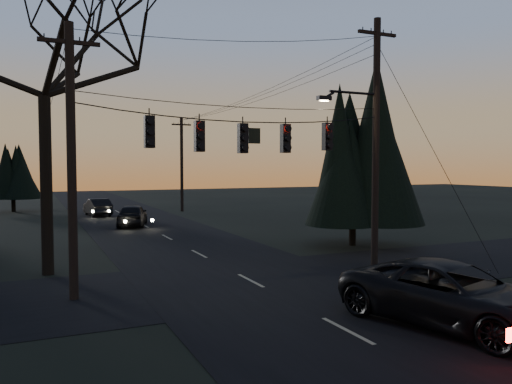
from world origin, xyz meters
name	(u,v)px	position (x,y,z in m)	size (l,w,h in m)	color
main_road	(176,242)	(0.00, 20.00, 0.01)	(8.00, 120.00, 0.02)	black
cross_road	(251,281)	(0.00, 10.00, 0.01)	(60.00, 7.00, 0.02)	black
utility_pole_right	(374,268)	(5.50, 10.00, 0.00)	(5.00, 0.30, 10.00)	black
utility_pole_left	(74,299)	(-6.00, 10.00, 0.00)	(1.80, 0.30, 8.50)	black
utility_pole_far_r	(182,211)	(5.50, 38.00, 0.00)	(1.80, 0.30, 8.50)	black
utility_pole_far_l	(44,209)	(-6.00, 46.00, 0.00)	(0.30, 0.30, 8.00)	black
span_signal_assembly	(244,136)	(-0.24, 10.00, 5.20)	(11.50, 0.44, 1.64)	black
bare_tree_left	(43,23)	(-6.61, 14.19, 9.48)	(9.70, 9.70, 13.55)	black
evergreen_right	(353,150)	(8.13, 15.23, 4.99)	(4.65, 4.65, 8.78)	black
evergreen_dist	(13,175)	(-8.56, 43.86, 3.31)	(3.80, 3.80, 5.44)	black
suv_near	(452,295)	(2.70, 3.21, 0.81)	(2.70, 5.86, 1.63)	black
sedan_oncoming_a	(132,215)	(-0.80, 28.30, 0.77)	(1.81, 4.50, 1.53)	black
sedan_oncoming_b	(98,207)	(-2.08, 36.81, 0.71)	(1.50, 4.31, 1.42)	black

